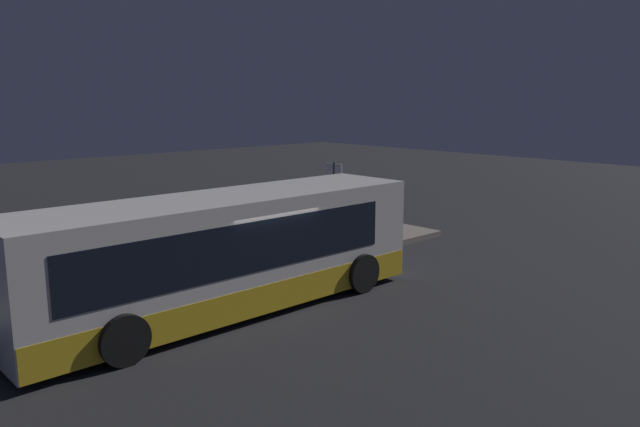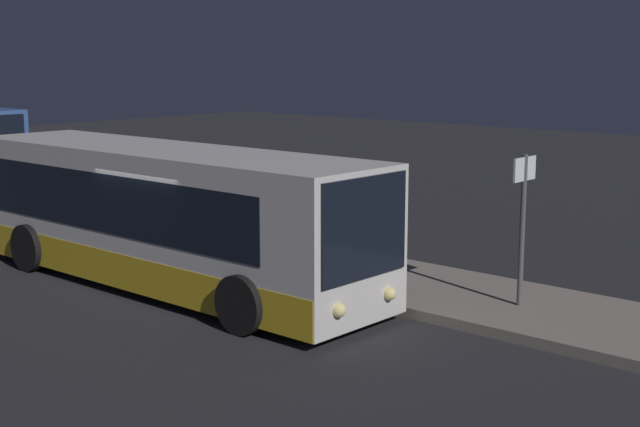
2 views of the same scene
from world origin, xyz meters
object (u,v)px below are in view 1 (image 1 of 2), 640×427
Objects in this scene: passenger_with_bags at (164,236)px; suitcase at (176,264)px; passenger_boarding at (158,248)px; passenger_waiting at (185,231)px; bus_lead at (223,255)px; trash_bin at (243,251)px; sign_post at (334,192)px.

suitcase is (-0.01, -0.67, -0.70)m from passenger_with_bags.
passenger_with_bags is (0.59, 0.71, 0.14)m from passenger_boarding.
bus_lead is at bearing -117.77° from passenger_waiting.
passenger_boarding is at bearing -175.72° from suitcase.
passenger_waiting is at bearing 44.98° from suitcase.
passenger_waiting reaches higher than suitcase.
suitcase reaches higher than trash_bin.
sign_post is (5.26, -0.97, 0.74)m from passenger_waiting.
bus_lead is 6.51× the size of passenger_boarding.
passenger_waiting is at bearing 144.94° from trash_bin.
passenger_boarding is 2.49× the size of trash_bin.
suitcase is at bearing 44.88° from passenger_boarding.
suitcase is at bearing -144.37° from passenger_waiting.
trash_bin is at bearing 47.21° from bus_lead.
suitcase is (0.58, 0.04, -0.56)m from passenger_boarding.
passenger_with_bags is 2.18× the size of suitcase.
bus_lead is 3.25m from suitcase.
passenger_with_bags reaches higher than trash_bin.
bus_lead is 12.52× the size of suitcase.
suitcase is 0.30× the size of sign_post.
passenger_waiting is 2.81× the size of trash_bin.
suitcase is (0.49, 3.08, -0.92)m from bus_lead.
passenger_with_bags is at bearing 91.03° from passenger_boarding.
trash_bin is at bearing 134.51° from passenger_with_bags.
passenger_with_bags is 0.66× the size of sign_post.
sign_post reaches higher than bus_lead.
passenger_waiting is 1.32m from suitcase.
sign_post reaches higher than passenger_waiting.
bus_lead is 3.79m from passenger_with_bags.
passenger_boarding is (-0.08, 3.04, -0.36)m from bus_lead.
sign_post reaches higher than passenger_with_bags.
passenger_waiting is at bearing 169.52° from sign_post.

